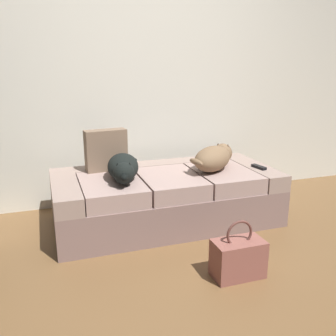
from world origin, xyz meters
TOP-DOWN VIEW (x-y plane):
  - ground_plane at (0.00, 0.00)m, footprint 10.00×10.00m
  - back_wall at (0.00, 1.78)m, footprint 6.40×0.10m
  - couch at (0.00, 1.11)m, footprint 1.82×0.86m
  - dog_dark at (-0.37, 1.03)m, footprint 0.31×0.56m
  - dog_tan at (0.41, 1.06)m, footprint 0.53×0.48m
  - tv_remote at (0.79, 0.97)m, footprint 0.07×0.16m
  - throw_pillow at (-0.45, 1.34)m, footprint 0.35×0.15m
  - handbag at (0.16, 0.16)m, footprint 0.32×0.18m

SIDE VIEW (x-z plane):
  - ground_plane at x=0.00m, z-range 0.00..0.00m
  - handbag at x=0.16m, z-range -0.06..0.31m
  - couch at x=0.00m, z-range 0.00..0.43m
  - tv_remote at x=0.79m, z-range 0.43..0.45m
  - dog_dark at x=-0.37m, z-range 0.43..0.63m
  - dog_tan at x=0.41m, z-range 0.43..0.64m
  - throw_pillow at x=-0.45m, z-range 0.43..0.77m
  - back_wall at x=0.00m, z-range 0.00..2.80m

